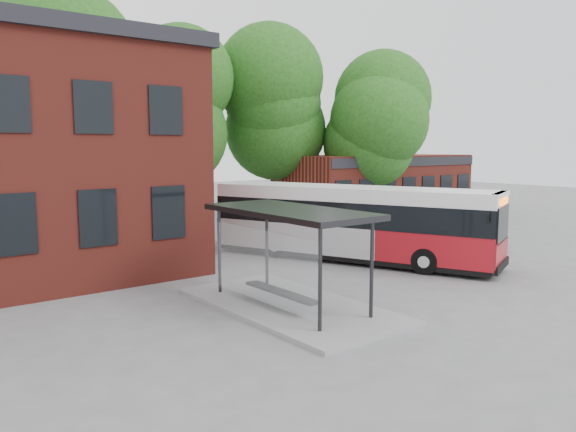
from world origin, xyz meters
TOP-DOWN VIEW (x-y plane):
  - ground at (0.00, 0.00)m, footprint 100.00×100.00m
  - shop_row at (15.00, 14.00)m, footprint 14.00×6.20m
  - bus_shelter at (-4.50, -1.00)m, footprint 3.60×7.00m
  - bike_rail at (9.28, 10.00)m, footprint 5.20×0.10m
  - tree_0 at (-6.00, 16.00)m, footprint 7.92×7.92m
  - tree_1 at (1.00, 17.00)m, footprint 7.92×7.92m
  - tree_2 at (8.00, 16.00)m, footprint 7.92×7.92m
  - tree_3 at (13.00, 12.00)m, footprint 7.04×7.04m
  - city_bus at (1.69, 2.84)m, footprint 6.79×11.89m
  - bicycle_0 at (6.52, 9.46)m, footprint 1.93×1.07m
  - bicycle_1 at (7.08, 9.62)m, footprint 1.63×0.64m
  - bicycle_2 at (8.56, 10.43)m, footprint 1.81×1.20m
  - bicycle_3 at (9.63, 10.53)m, footprint 1.79×0.83m
  - bicycle_4 at (10.02, 9.15)m, footprint 1.92×0.86m
  - bicycle_5 at (10.30, 10.17)m, footprint 1.93×1.14m
  - bicycle_6 at (11.49, 9.43)m, footprint 1.72×1.03m
  - bicycle_7 at (11.10, 10.79)m, footprint 1.51×0.55m
  - bicycle_extra_0 at (12.94, 9.49)m, footprint 1.85×1.13m

SIDE VIEW (x-z plane):
  - ground at x=0.00m, z-range 0.00..0.00m
  - bike_rail at x=9.28m, z-range 0.00..0.38m
  - bicycle_6 at x=11.49m, z-range 0.00..0.85m
  - bicycle_7 at x=11.10m, z-range 0.00..0.89m
  - bicycle_2 at x=8.56m, z-range 0.00..0.90m
  - bicycle_1 at x=7.08m, z-range 0.00..0.95m
  - bicycle_0 at x=6.52m, z-range 0.00..0.96m
  - bicycle_4 at x=10.02m, z-range 0.00..0.97m
  - bicycle_3 at x=9.63m, z-range 0.00..1.04m
  - bicycle_extra_0 at x=12.94m, z-range 0.00..1.07m
  - bicycle_5 at x=10.30m, z-range 0.00..1.12m
  - bus_shelter at x=-4.50m, z-range 0.00..2.90m
  - city_bus at x=1.69m, z-range 0.00..3.00m
  - shop_row at x=15.00m, z-range 0.00..4.00m
  - tree_3 at x=13.00m, z-range 0.00..9.28m
  - tree_1 at x=1.00m, z-range 0.00..10.40m
  - tree_0 at x=-6.00m, z-range 0.00..11.00m
  - tree_2 at x=8.00m, z-range 0.00..11.00m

